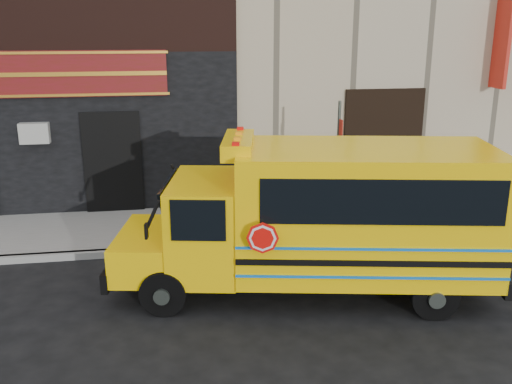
{
  "coord_description": "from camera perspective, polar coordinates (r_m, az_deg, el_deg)",
  "views": [
    {
      "loc": [
        -1.81,
        -9.11,
        4.81
      ],
      "look_at": [
        -0.07,
        1.85,
        1.53
      ],
      "focal_mm": 40.0,
      "sensor_mm": 36.0,
      "label": 1
    }
  ],
  "objects": [
    {
      "name": "bicycle",
      "position": [
        11.07,
        -1.59,
        -6.52
      ],
      "size": [
        1.68,
        0.9,
        0.97
      ],
      "primitive_type": "imported",
      "rotation": [
        0.0,
        0.0,
        1.86
      ],
      "color": "black",
      "rests_on": "ground"
    },
    {
      "name": "ground",
      "position": [
        10.46,
        2.03,
        -10.91
      ],
      "size": [
        120.0,
        120.0,
        0.0
      ],
      "primitive_type": "plane",
      "color": "black",
      "rests_on": "ground"
    },
    {
      "name": "sidewalk",
      "position": [
        14.15,
        -1.13,
        -3.07
      ],
      "size": [
        40.0,
        3.0,
        0.15
      ],
      "primitive_type": "cube",
      "color": "slate",
      "rests_on": "ground"
    },
    {
      "name": "curb",
      "position": [
        12.76,
        -0.2,
        -5.3
      ],
      "size": [
        40.0,
        0.2,
        0.15
      ],
      "primitive_type": "cube",
      "color": "gray",
      "rests_on": "ground"
    },
    {
      "name": "sign_pole",
      "position": [
        13.12,
        8.16,
        2.82
      ],
      "size": [
        0.07,
        0.28,
        3.17
      ],
      "color": "#444C45",
      "rests_on": "ground"
    },
    {
      "name": "school_bus",
      "position": [
        10.33,
        7.06,
        -2.28
      ],
      "size": [
        7.17,
        3.36,
        2.92
      ],
      "color": "black",
      "rests_on": "ground"
    },
    {
      "name": "cyclist",
      "position": [
        10.91,
        -2.02,
        -4.45
      ],
      "size": [
        0.62,
        0.77,
        1.83
      ],
      "primitive_type": "imported",
      "rotation": [
        0.0,
        0.0,
        1.89
      ],
      "color": "black",
      "rests_on": "ground"
    }
  ]
}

